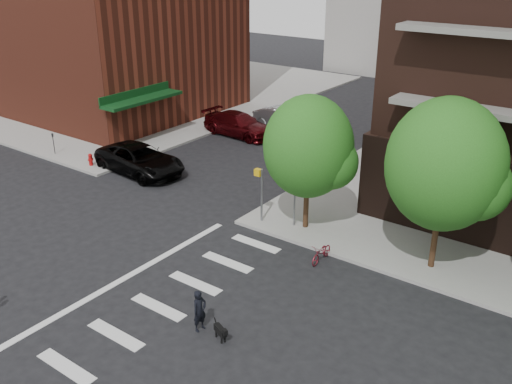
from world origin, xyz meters
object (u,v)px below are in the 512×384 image
object	(u,v)px
parked_car_maroon	(239,125)
dog_walker	(200,311)
parked_car_black	(140,159)
scooter	(322,253)
parked_car_silver	(283,119)
fire_hydrant	(90,159)

from	to	relation	value
parked_car_maroon	dog_walker	distance (m)	21.87
parked_car_black	scooter	distance (m)	13.87
scooter	parked_car_maroon	bearing A→B (deg)	136.89
parked_car_maroon	parked_car_silver	xyz separation A→B (m)	(1.55, 3.18, -0.04)
scooter	dog_walker	xyz separation A→B (m)	(-0.99, -6.48, 0.36)
scooter	parked_car_black	bearing A→B (deg)	166.97
fire_hydrant	parked_car_maroon	distance (m)	10.66
fire_hydrant	scooter	xyz separation A→B (m)	(16.58, -1.38, -0.15)
parked_car_black	parked_car_maroon	bearing A→B (deg)	3.29
parked_car_maroon	dog_walker	xyz separation A→B (m)	(12.38, -18.02, -0.03)
parked_car_black	parked_car_silver	bearing A→B (deg)	-3.55
parked_car_maroon	parked_car_silver	bearing A→B (deg)	-22.98
parked_car_silver	dog_walker	world-z (taller)	dog_walker
fire_hydrant	parked_car_maroon	size ratio (longest dim) A/B	0.13
parked_car_black	scooter	size ratio (longest dim) A/B	3.84
fire_hydrant	dog_walker	distance (m)	17.47
parked_car_black	parked_car_silver	size ratio (longest dim) A/B	1.28
parked_car_maroon	scooter	xyz separation A→B (m)	(13.37, -11.54, -0.39)
dog_walker	parked_car_maroon	bearing A→B (deg)	39.72
dog_walker	parked_car_silver	bearing A→B (deg)	32.28
fire_hydrant	dog_walker	xyz separation A→B (m)	(15.60, -7.86, 0.21)
fire_hydrant	scooter	bearing A→B (deg)	-4.76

